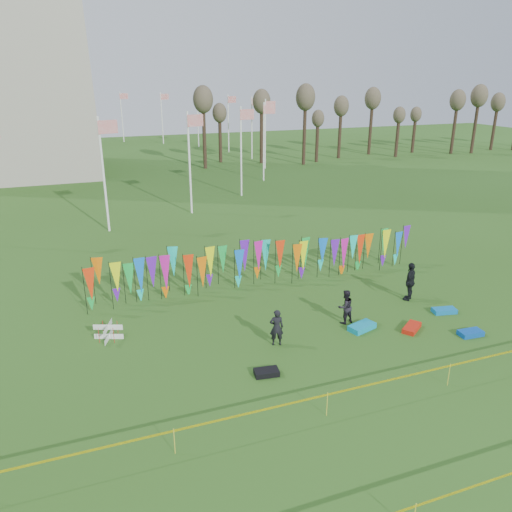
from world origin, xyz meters
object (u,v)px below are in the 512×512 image
object	(u,v)px
kite_bag_turquoise	(362,327)
kite_bag_teal	(444,311)
person_mid	(345,307)
person_right	(410,281)
kite_bag_blue	(471,333)
box_kite	(108,332)
kite_bag_black	(267,372)
person_left	(277,327)
kite_bag_red	(412,328)

from	to	relation	value
kite_bag_turquoise	kite_bag_teal	distance (m)	4.56
person_mid	person_right	size ratio (longest dim) A/B	0.81
person_mid	kite_bag_blue	size ratio (longest dim) A/B	1.54
box_kite	person_mid	world-z (taller)	person_mid
person_mid	kite_bag_teal	bearing A→B (deg)	163.50
box_kite	kite_bag_teal	distance (m)	15.43
box_kite	kite_bag_black	size ratio (longest dim) A/B	0.77
person_left	person_mid	size ratio (longest dim) A/B	1.01
kite_bag_turquoise	box_kite	bearing A→B (deg)	164.19
kite_bag_red	kite_bag_teal	xyz separation A→B (m)	(2.51, 0.88, -0.00)
person_right	kite_bag_black	distance (m)	9.91
kite_bag_turquoise	kite_bag_red	world-z (taller)	kite_bag_turquoise
kite_bag_turquoise	kite_bag_blue	xyz separation A→B (m)	(4.13, -2.10, -0.02)
box_kite	person_right	size ratio (longest dim) A/B	0.36
kite_bag_blue	kite_bag_black	bearing A→B (deg)	178.40
box_kite	kite_bag_red	distance (m)	13.20
box_kite	kite_bag_teal	size ratio (longest dim) A/B	0.65
person_mid	person_right	bearing A→B (deg)	-173.79
person_right	kite_bag_turquoise	xyz separation A→B (m)	(-3.87, -1.91, -0.86)
kite_bag_blue	kite_bag_teal	xyz separation A→B (m)	(0.42, 2.18, -0.00)
kite_bag_black	box_kite	bearing A→B (deg)	137.77
box_kite	kite_bag_turquoise	xyz separation A→B (m)	(10.59, -3.00, -0.23)
kite_bag_blue	person_right	bearing A→B (deg)	93.80
kite_bag_blue	kite_bag_black	world-z (taller)	kite_bag_blue
person_mid	person_right	xyz separation A→B (m)	(4.27, 1.06, 0.19)
box_kite	person_mid	distance (m)	10.42
kite_bag_turquoise	kite_bag_red	bearing A→B (deg)	-21.43
kite_bag_blue	kite_bag_teal	size ratio (longest dim) A/B	0.94
kite_bag_red	person_mid	bearing A→B (deg)	146.10
person_mid	kite_bag_blue	world-z (taller)	person_mid
person_left	kite_bag_black	world-z (taller)	person_left
kite_bag_blue	kite_bag_teal	bearing A→B (deg)	78.99
person_mid	box_kite	bearing A→B (deg)	-19.70
person_mid	kite_bag_blue	distance (m)	5.45
person_right	kite_bag_red	size ratio (longest dim) A/B	1.71
person_right	kite_bag_black	size ratio (longest dim) A/B	2.14
box_kite	kite_bag_turquoise	world-z (taller)	box_kite
person_right	kite_bag_red	world-z (taller)	person_right
person_right	kite_bag_teal	size ratio (longest dim) A/B	1.79
person_right	kite_bag_turquoise	world-z (taller)	person_right
person_right	kite_bag_turquoise	distance (m)	4.40
kite_bag_teal	person_right	bearing A→B (deg)	110.70
kite_bag_blue	box_kite	bearing A→B (deg)	160.90
kite_bag_turquoise	kite_bag_blue	size ratio (longest dim) A/B	1.20
kite_bag_blue	kite_bag_red	xyz separation A→B (m)	(-2.09, 1.30, -0.00)
kite_bag_turquoise	kite_bag_black	world-z (taller)	kite_bag_turquoise
person_right	kite_bag_black	world-z (taller)	person_right
person_right	kite_bag_teal	world-z (taller)	person_right
kite_bag_red	kite_bag_blue	bearing A→B (deg)	-31.86
box_kite	kite_bag_red	bearing A→B (deg)	-16.74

